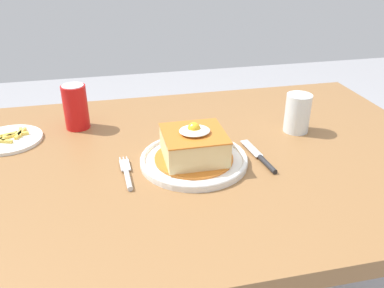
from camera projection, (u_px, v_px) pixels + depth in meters
name	position (u px, v px, depth m)	size (l,w,h in m)	color
dining_table	(184.00, 192.00, 1.03)	(1.33, 0.84, 0.73)	olive
main_plate	(194.00, 159.00, 0.95)	(0.25, 0.25, 0.02)	white
sandwich_meal	(194.00, 146.00, 0.93)	(0.19, 0.19, 0.09)	#C66B23
fork	(127.00, 175.00, 0.89)	(0.02, 0.14, 0.01)	silver
knife	(262.00, 159.00, 0.95)	(0.03, 0.17, 0.01)	#262628
soda_can	(76.00, 107.00, 1.10)	(0.07, 0.07, 0.12)	red
drinking_glass	(297.00, 116.00, 1.08)	(0.07, 0.07, 0.10)	gold
side_plate_fries	(9.00, 139.00, 1.05)	(0.17, 0.17, 0.02)	white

